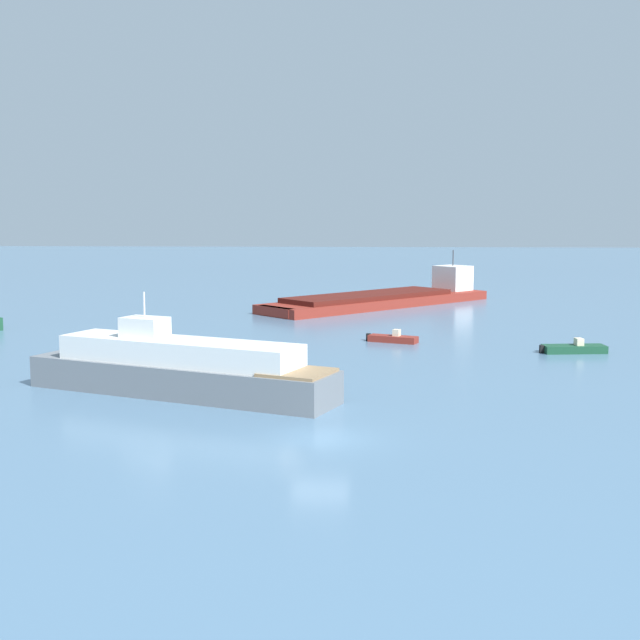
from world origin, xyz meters
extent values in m
plane|color=slate|center=(0.00, 0.00, 0.00)|extent=(400.00, 400.00, 0.00)
cube|color=maroon|center=(4.03, 27.89, 0.25)|extent=(3.90, 2.45, 0.50)
cube|color=beige|center=(4.29, 27.78, 0.75)|extent=(0.68, 0.72, 0.50)
cube|color=black|center=(2.15, 28.63, 0.28)|extent=(0.38, 0.40, 0.56)
cube|color=maroon|center=(3.27, 52.65, 0.47)|extent=(24.71, 24.58, 0.93)
cube|color=#4F1812|center=(2.21, 51.60, 1.18)|extent=(17.97, 17.88, 0.50)
cube|color=white|center=(11.83, 61.14, 2.33)|extent=(4.73, 4.73, 2.80)
cylinder|color=#333338|center=(11.83, 61.14, 4.63)|extent=(0.12, 0.12, 1.80)
cube|color=maroon|center=(-6.56, 42.90, 0.51)|extent=(4.00, 4.02, 0.84)
cube|color=#19472D|center=(16.67, 23.78, 0.27)|extent=(4.52, 2.00, 0.53)
cube|color=beige|center=(17.00, 23.82, 0.78)|extent=(0.58, 0.80, 0.50)
cube|color=black|center=(14.35, 23.51, 0.28)|extent=(0.32, 0.35, 0.56)
cube|color=slate|center=(-8.16, 8.63, 0.87)|extent=(17.98, 10.01, 1.74)
cube|color=white|center=(-8.16, 8.63, 2.39)|extent=(14.12, 8.04, 1.30)
cube|color=white|center=(-10.24, 9.46, 3.59)|extent=(2.83, 2.40, 1.10)
cube|color=#937551|center=(-1.50, 5.96, 1.82)|extent=(4.20, 4.21, 0.16)
cylinder|color=silver|center=(-10.24, 9.46, 4.84)|extent=(0.10, 0.10, 1.40)
camera|label=1|loc=(1.96, -36.15, 9.96)|focal=47.53mm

